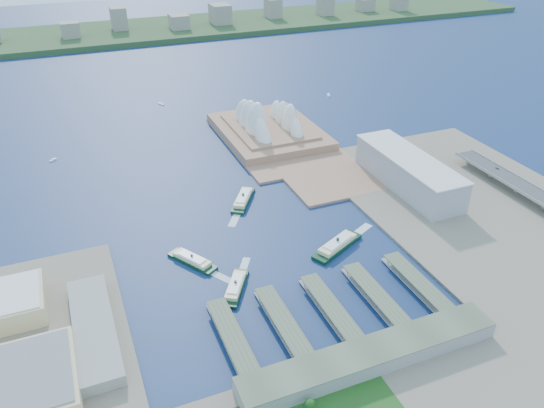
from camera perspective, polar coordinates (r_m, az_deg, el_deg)
name	(u,v)px	position (r m, az deg, el deg)	size (l,w,h in m)	color
ground	(278,265)	(489.10, 0.64, -6.60)	(3000.00, 3000.00, 0.00)	#101E4A
east_land	(521,236)	(579.96, 25.18, -3.16)	(240.00, 500.00, 3.00)	#786D5C
peninsula	(276,140)	(732.86, 0.45, 6.87)	(135.00, 220.00, 3.00)	#986D53
far_shore	(118,33)	(1378.13, -16.23, 17.23)	(2200.00, 260.00, 12.00)	#2D4926
opera_house	(269,115)	(737.54, -0.33, 9.59)	(134.00, 180.00, 58.00)	white
toaster_building	(408,172)	(623.96, 14.43, 3.36)	(45.00, 155.00, 35.00)	#97979D
ferry_wharves	(330,309)	(439.10, 6.26, -11.12)	(184.00, 90.00, 9.30)	#4D5641
terminal_building	(371,356)	(400.24, 10.58, -15.78)	(200.00, 28.00, 12.00)	gray
far_skyline	(117,20)	(1351.98, -16.32, 18.45)	(1900.00, 140.00, 55.00)	gray
ferry_a	(192,258)	(494.68, -8.60, -5.81)	(13.14, 51.63, 9.76)	black
ferry_b	(243,198)	(583.98, -3.13, 0.70)	(14.29, 56.16, 10.62)	black
ferry_c	(236,285)	(460.09, -3.94, -8.70)	(12.89, 50.65, 9.58)	black
ferry_d	(337,243)	(511.38, 7.05, -4.21)	(15.63, 61.41, 11.61)	black
boat_b	(53,160)	(732.92, -22.49, 4.43)	(3.34, 9.55, 2.58)	white
boat_c	(329,95)	(915.81, 6.10, 11.61)	(3.85, 13.19, 2.97)	white
boat_e	(161,104)	(887.47, -11.86, 10.52)	(3.77, 11.84, 2.91)	white
car_c	(497,168)	(678.04, 23.06, 3.57)	(1.93, 4.75, 1.38)	slate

